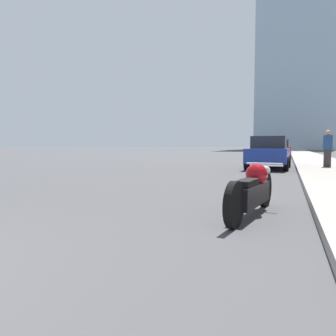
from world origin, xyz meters
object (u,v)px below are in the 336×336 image
at_px(parked_car_red, 278,149).
at_px(parked_car_blue, 269,152).
at_px(parked_car_white, 279,147).
at_px(pedestrian, 328,148).
at_px(motorcycle, 253,190).
at_px(parked_car_green, 281,147).

bearing_deg(parked_car_red, parked_car_blue, -93.46).
distance_m(parked_car_white, pedestrian, 25.71).
distance_m(parked_car_red, parked_car_white, 12.95).
bearing_deg(parked_car_white, parked_car_red, -85.68).
relative_size(parked_car_white, pedestrian, 2.88).
relative_size(parked_car_red, parked_car_white, 0.94).
bearing_deg(parked_car_blue, motorcycle, -86.08).
distance_m(parked_car_red, pedestrian, 12.86).
bearing_deg(motorcycle, parked_car_green, 99.87).
height_order(parked_car_red, parked_car_white, parked_car_white).
bearing_deg(parked_car_green, motorcycle, -88.74).
bearing_deg(pedestrian, parked_car_white, 95.80).
height_order(parked_car_white, pedestrian, pedestrian).
distance_m(motorcycle, parked_car_red, 23.40).
distance_m(motorcycle, parked_car_green, 49.40).
bearing_deg(pedestrian, motorcycle, -101.40).
distance_m(parked_car_white, parked_car_green, 13.05).
bearing_deg(parked_car_blue, parked_car_red, 92.05).
xyz_separation_m(motorcycle, pedestrian, (2.17, 10.77, 0.57)).
bearing_deg(motorcycle, parked_car_red, 99.95).
bearing_deg(parked_car_blue, parked_car_white, 92.56).
bearing_deg(motorcycle, pedestrian, 87.93).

